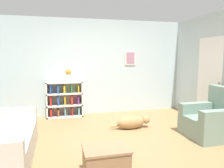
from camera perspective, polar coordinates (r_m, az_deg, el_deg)
The scene contains 7 objects.
ground_plane at distance 4.22m, azimuth 1.40°, elevation -14.97°, with size 14.00×14.00×0.00m, color #997047.
wall_back at distance 6.11m, azimuth -4.31°, elevation 4.44°, with size 5.60×0.13×2.60m.
bookshelf at distance 5.92m, azimuth -12.32°, elevation -4.02°, with size 0.94×0.31×0.94m.
recliner_chair at distance 4.82m, azimuth 24.80°, elevation -8.49°, with size 0.90×0.86×0.99m.
coffee_table at distance 3.08m, azimuth -1.56°, elevation -19.42°, with size 0.61×0.45×0.40m.
dog at distance 4.93m, azimuth 5.30°, elevation -9.89°, with size 0.91×0.26×0.29m.
vase at distance 5.81m, azimuth -11.32°, elevation 2.46°, with size 0.15×0.15×0.33m.
Camera 1 is at (-1.07, -3.76, 1.59)m, focal length 35.00 mm.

